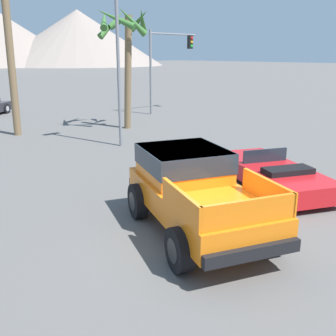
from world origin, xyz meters
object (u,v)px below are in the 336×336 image
Objects in this scene: red_convertible_car at (273,174)px; palm_tree_short at (4,3)px; street_lamp_post at (117,38)px; orange_pickup_truck at (193,186)px; traffic_light_main at (169,55)px; palm_tree_tall at (124,37)px.

red_convertible_car is 14.79m from palm_tree_short.
palm_tree_short is at bearing 112.83° from street_lamp_post.
red_convertible_car is at bearing -90.72° from street_lamp_post.
palm_tree_short is at bearing 105.62° from orange_pickup_truck.
palm_tree_tall reaches higher than traffic_light_main.
traffic_light_main is 0.72× the size of street_lamp_post.
street_lamp_post is at bearing -131.46° from palm_tree_tall.
traffic_light_main is 11.59m from palm_tree_short.
orange_pickup_truck is 0.80× the size of palm_tree_tall.
palm_tree_tall is 0.75× the size of palm_tree_short.
red_convertible_car is 0.57× the size of palm_tree_short.
orange_pickup_truck is 3.95m from red_convertible_car.
palm_tree_short is (-2.34, 5.55, 1.66)m from street_lamp_post.
palm_tree_tall is 5.86m from palm_tree_short.
palm_tree_tall is at bearing 101.57° from red_convertible_car.
palm_tree_short is at bearing 155.53° from palm_tree_tall.
street_lamp_post is at bearing 115.69° from red_convertible_car.
orange_pickup_truck is at bearing -116.21° from street_lamp_post.
street_lamp_post reaches higher than red_convertible_car.
palm_tree_short reaches higher than street_lamp_post.
street_lamp_post is (4.00, 8.12, 3.56)m from orange_pickup_truck.
traffic_light_main is at bearing 34.90° from street_lamp_post.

